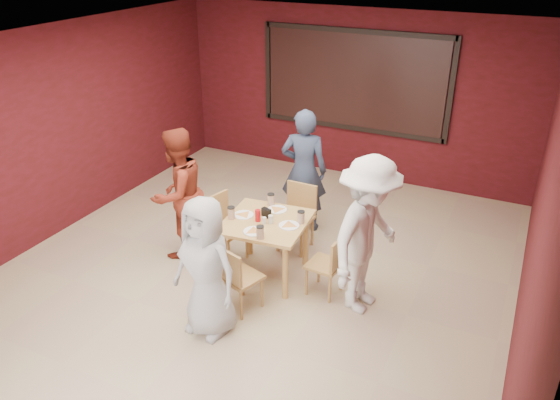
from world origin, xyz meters
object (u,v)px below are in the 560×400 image
at_px(chair_back, 298,213).
at_px(diner_back, 304,171).
at_px(dining_table, 266,227).
at_px(chair_right, 330,262).
at_px(diner_right, 367,236).
at_px(diner_left, 178,194).
at_px(diner_front, 206,267).
at_px(chair_left, 223,224).
at_px(chair_front, 237,275).

xyz_separation_m(chair_back, diner_back, (-0.15, 0.51, 0.38)).
height_order(dining_table, chair_right, dining_table).
height_order(chair_right, diner_back, diner_back).
bearing_deg(diner_back, diner_right, 120.25).
height_order(dining_table, diner_back, diner_back).
xyz_separation_m(diner_back, diner_left, (-1.16, -1.32, -0.02)).
distance_m(dining_table, chair_right, 0.88).
xyz_separation_m(dining_table, chair_right, (0.85, -0.05, -0.23)).
bearing_deg(chair_back, diner_front, -93.83).
height_order(chair_left, diner_back, diner_back).
height_order(chair_right, diner_left, diner_left).
relative_size(chair_back, chair_right, 1.14).
bearing_deg(diner_right, chair_back, 64.05).
bearing_deg(diner_right, dining_table, 96.53).
xyz_separation_m(chair_left, diner_front, (0.60, -1.30, 0.28)).
bearing_deg(diner_front, dining_table, 94.21).
bearing_deg(diner_left, chair_back, 130.26).
xyz_separation_m(chair_front, diner_back, (-0.12, 2.09, 0.42)).
relative_size(chair_front, diner_back, 0.46).
distance_m(dining_table, chair_front, 0.80).
height_order(chair_back, chair_right, chair_back).
relative_size(dining_table, chair_left, 1.20).
relative_size(diner_front, diner_right, 0.85).
bearing_deg(chair_front, diner_back, 93.29).
height_order(chair_left, diner_left, diner_left).
distance_m(dining_table, diner_right, 1.29).
xyz_separation_m(diner_back, diner_right, (1.35, -1.40, 0.03)).
bearing_deg(chair_right, chair_left, 173.98).
xyz_separation_m(diner_front, diner_left, (-1.18, 1.18, 0.08)).
bearing_deg(chair_front, chair_back, 89.04).
relative_size(dining_table, diner_left, 0.61).
distance_m(chair_back, chair_right, 1.16).
bearing_deg(diner_right, diner_back, 54.39).
distance_m(chair_right, diner_right, 0.63).
distance_m(dining_table, diner_left, 1.26).
bearing_deg(chair_left, chair_front, -51.32).
height_order(dining_table, diner_right, diner_right).
xyz_separation_m(chair_back, chair_right, (0.78, -0.85, -0.06)).
xyz_separation_m(chair_right, diner_front, (-0.92, -1.14, 0.34)).
height_order(diner_front, diner_left, diner_left).
bearing_deg(dining_table, chair_front, -87.42).
distance_m(diner_back, diner_right, 1.95).
relative_size(chair_front, diner_left, 0.47).
bearing_deg(chair_back, dining_table, -94.39).
height_order(dining_table, chair_front, dining_table).
height_order(chair_back, diner_back, diner_back).
height_order(dining_table, chair_back, dining_table).
distance_m(diner_front, diner_back, 2.50).
height_order(chair_back, diner_front, diner_front).
bearing_deg(chair_left, chair_right, -6.02).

